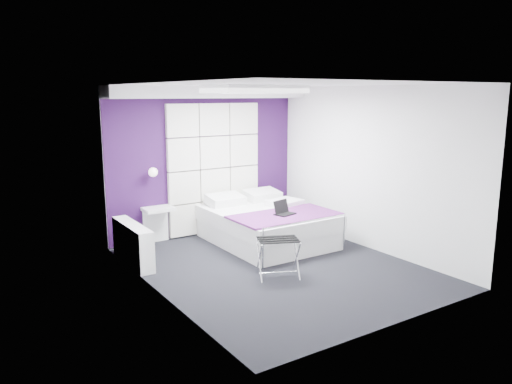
{
  "coord_description": "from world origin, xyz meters",
  "views": [
    {
      "loc": [
        -4.02,
        -5.62,
        2.47
      ],
      "look_at": [
        -0.14,
        0.35,
        1.07
      ],
      "focal_mm": 35.0,
      "sensor_mm": 36.0,
      "label": 1
    }
  ],
  "objects_px": {
    "bed": "(267,224)",
    "laptop": "(283,211)",
    "radiator": "(133,244)",
    "wall_lamp": "(152,172)",
    "nightstand": "(158,209)",
    "luggage_rack": "(278,258)"
  },
  "relations": [
    {
      "from": "bed",
      "to": "laptop",
      "type": "xyz_separation_m",
      "value": [
        -0.0,
        -0.48,
        0.33
      ]
    },
    {
      "from": "radiator",
      "to": "bed",
      "type": "relative_size",
      "value": 0.58
    },
    {
      "from": "wall_lamp",
      "to": "bed",
      "type": "relative_size",
      "value": 0.07
    },
    {
      "from": "wall_lamp",
      "to": "radiator",
      "type": "xyz_separation_m",
      "value": [
        -0.64,
        -0.76,
        -0.92
      ]
    },
    {
      "from": "radiator",
      "to": "nightstand",
      "type": "relative_size",
      "value": 2.46
    },
    {
      "from": "bed",
      "to": "laptop",
      "type": "height_order",
      "value": "laptop"
    },
    {
      "from": "bed",
      "to": "nightstand",
      "type": "distance_m",
      "value": 1.83
    },
    {
      "from": "radiator",
      "to": "luggage_rack",
      "type": "bearing_deg",
      "value": -47.63
    },
    {
      "from": "luggage_rack",
      "to": "laptop",
      "type": "bearing_deg",
      "value": 73.8
    },
    {
      "from": "wall_lamp",
      "to": "nightstand",
      "type": "xyz_separation_m",
      "value": [
        0.06,
        -0.04,
        -0.62
      ]
    },
    {
      "from": "luggage_rack",
      "to": "laptop",
      "type": "height_order",
      "value": "laptop"
    },
    {
      "from": "wall_lamp",
      "to": "nightstand",
      "type": "relative_size",
      "value": 0.31
    },
    {
      "from": "radiator",
      "to": "laptop",
      "type": "height_order",
      "value": "laptop"
    },
    {
      "from": "wall_lamp",
      "to": "nightstand",
      "type": "height_order",
      "value": "wall_lamp"
    },
    {
      "from": "bed",
      "to": "laptop",
      "type": "relative_size",
      "value": 6.59
    },
    {
      "from": "bed",
      "to": "laptop",
      "type": "bearing_deg",
      "value": -90.26
    },
    {
      "from": "wall_lamp",
      "to": "laptop",
      "type": "distance_m",
      "value": 2.24
    },
    {
      "from": "bed",
      "to": "wall_lamp",
      "type": "bearing_deg",
      "value": 149.36
    },
    {
      "from": "laptop",
      "to": "luggage_rack",
      "type": "bearing_deg",
      "value": -143.62
    },
    {
      "from": "wall_lamp",
      "to": "bed",
      "type": "bearing_deg",
      "value": -30.64
    },
    {
      "from": "nightstand",
      "to": "radiator",
      "type": "bearing_deg",
      "value": -134.26
    },
    {
      "from": "wall_lamp",
      "to": "luggage_rack",
      "type": "height_order",
      "value": "wall_lamp"
    }
  ]
}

